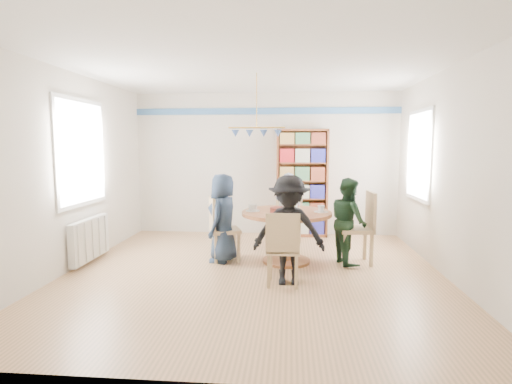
# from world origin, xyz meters

# --- Properties ---
(ground) EXTENTS (5.00, 5.00, 0.00)m
(ground) POSITION_xyz_m (0.00, 0.00, 0.00)
(ground) COLOR tan
(room_shell) EXTENTS (5.00, 5.00, 5.00)m
(room_shell) POSITION_xyz_m (-0.26, 0.87, 1.65)
(room_shell) COLOR white
(room_shell) RESTS_ON ground
(radiator) EXTENTS (0.12, 1.00, 0.60)m
(radiator) POSITION_xyz_m (-2.42, 0.30, 0.35)
(radiator) COLOR silver
(radiator) RESTS_ON ground
(dining_table) EXTENTS (1.30, 1.30, 0.75)m
(dining_table) POSITION_xyz_m (0.43, 0.57, 0.56)
(dining_table) COLOR brown
(dining_table) RESTS_ON ground
(chair_left) EXTENTS (0.53, 0.53, 0.95)m
(chair_left) POSITION_xyz_m (-0.55, 0.58, 0.52)
(chair_left) COLOR tan
(chair_left) RESTS_ON ground
(chair_right) EXTENTS (0.49, 0.49, 1.05)m
(chair_right) POSITION_xyz_m (1.51, 0.62, 0.58)
(chair_right) COLOR tan
(chair_right) RESTS_ON ground
(chair_far) EXTENTS (0.50, 0.50, 1.04)m
(chair_far) POSITION_xyz_m (0.45, 1.63, 0.57)
(chair_far) COLOR tan
(chair_far) RESTS_ON ground
(chair_near) EXTENTS (0.41, 0.41, 0.91)m
(chair_near) POSITION_xyz_m (0.40, -0.45, 0.50)
(chair_near) COLOR tan
(chair_near) RESTS_ON ground
(person_left) EXTENTS (0.53, 0.70, 1.29)m
(person_left) POSITION_xyz_m (-0.49, 0.53, 0.65)
(person_left) COLOR #1C293E
(person_left) RESTS_ON ground
(person_right) EXTENTS (0.62, 0.71, 1.25)m
(person_right) POSITION_xyz_m (1.32, 0.59, 0.62)
(person_right) COLOR #172F1D
(person_right) RESTS_ON ground
(person_far) EXTENTS (0.53, 0.43, 1.26)m
(person_far) POSITION_xyz_m (0.45, 1.50, 0.63)
(person_far) COLOR gray
(person_far) RESTS_ON ground
(person_near) EXTENTS (0.88, 0.51, 1.34)m
(person_near) POSITION_xyz_m (0.47, -0.36, 0.67)
(person_near) COLOR black
(person_near) RESTS_ON ground
(bookshelf) EXTENTS (0.95, 0.29, 2.00)m
(bookshelf) POSITION_xyz_m (0.70, 2.34, 0.98)
(bookshelf) COLOR brown
(bookshelf) RESTS_ON ground
(tableware) EXTENTS (1.19, 1.19, 0.31)m
(tableware) POSITION_xyz_m (0.41, 0.60, 0.82)
(tableware) COLOR white
(tableware) RESTS_ON dining_table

